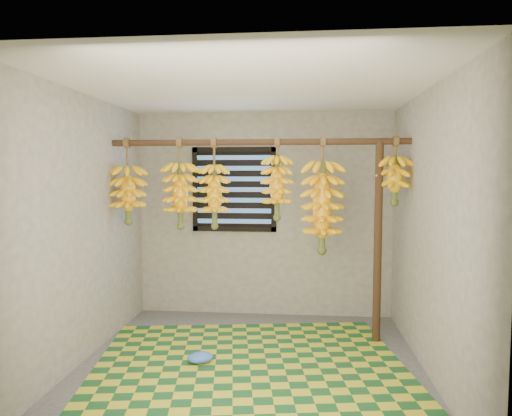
# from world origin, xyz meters

# --- Properties ---
(floor) EXTENTS (3.00, 3.00, 0.01)m
(floor) POSITION_xyz_m (0.00, 0.00, -0.01)
(floor) COLOR #4D4D4D
(floor) RESTS_ON ground
(ceiling) EXTENTS (3.00, 3.00, 0.01)m
(ceiling) POSITION_xyz_m (0.00, 0.00, 2.40)
(ceiling) COLOR silver
(ceiling) RESTS_ON wall_back
(wall_back) EXTENTS (3.00, 0.01, 2.40)m
(wall_back) POSITION_xyz_m (0.00, 1.50, 1.20)
(wall_back) COLOR gray
(wall_back) RESTS_ON floor
(wall_left) EXTENTS (0.01, 3.00, 2.40)m
(wall_left) POSITION_xyz_m (-1.50, 0.00, 1.20)
(wall_left) COLOR gray
(wall_left) RESTS_ON floor
(wall_right) EXTENTS (0.01, 3.00, 2.40)m
(wall_right) POSITION_xyz_m (1.50, 0.00, 1.20)
(wall_right) COLOR gray
(wall_right) RESTS_ON floor
(window) EXTENTS (1.00, 0.04, 1.00)m
(window) POSITION_xyz_m (-0.35, 1.48, 1.50)
(window) COLOR black
(window) RESTS_ON wall_back
(hanging_pole) EXTENTS (3.00, 0.06, 0.06)m
(hanging_pole) POSITION_xyz_m (0.00, 0.70, 2.00)
(hanging_pole) COLOR #4A2C1B
(hanging_pole) RESTS_ON wall_left
(support_post) EXTENTS (0.08, 0.08, 2.00)m
(support_post) POSITION_xyz_m (1.20, 0.70, 1.00)
(support_post) COLOR #4A2C1B
(support_post) RESTS_ON floor
(woven_mat) EXTENTS (2.99, 2.54, 0.01)m
(woven_mat) POSITION_xyz_m (-0.00, 0.00, 0.01)
(woven_mat) COLOR #185425
(woven_mat) RESTS_ON floor
(plastic_bag) EXTENTS (0.27, 0.23, 0.09)m
(plastic_bag) POSITION_xyz_m (-0.44, -0.01, 0.06)
(plastic_bag) COLOR #3F6EEE
(plastic_bag) RESTS_ON woven_mat
(banana_bunch_a) EXTENTS (0.36, 0.36, 0.88)m
(banana_bunch_a) POSITION_xyz_m (-1.35, 0.70, 1.47)
(banana_bunch_a) COLOR brown
(banana_bunch_a) RESTS_ON hanging_pole
(banana_bunch_b) EXTENTS (0.35, 0.35, 0.92)m
(banana_bunch_b) POSITION_xyz_m (-0.79, 0.70, 1.46)
(banana_bunch_b) COLOR brown
(banana_bunch_b) RESTS_ON hanging_pole
(banana_bunch_c) EXTENTS (0.29, 0.29, 0.92)m
(banana_bunch_c) POSITION_xyz_m (-0.44, 0.70, 1.46)
(banana_bunch_c) COLOR brown
(banana_bunch_c) RESTS_ON hanging_pole
(banana_bunch_d) EXTENTS (0.29, 0.29, 0.83)m
(banana_bunch_d) POSITION_xyz_m (0.20, 0.70, 1.55)
(banana_bunch_d) COLOR brown
(banana_bunch_d) RESTS_ON hanging_pole
(banana_bunch_e) EXTENTS (0.39, 0.39, 1.16)m
(banana_bunch_e) POSITION_xyz_m (0.65, 0.70, 1.35)
(banana_bunch_e) COLOR brown
(banana_bunch_e) RESTS_ON hanging_pole
(banana_bunch_f) EXTENTS (0.32, 0.32, 0.67)m
(banana_bunch_f) POSITION_xyz_m (1.35, 0.70, 1.62)
(banana_bunch_f) COLOR brown
(banana_bunch_f) RESTS_ON hanging_pole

